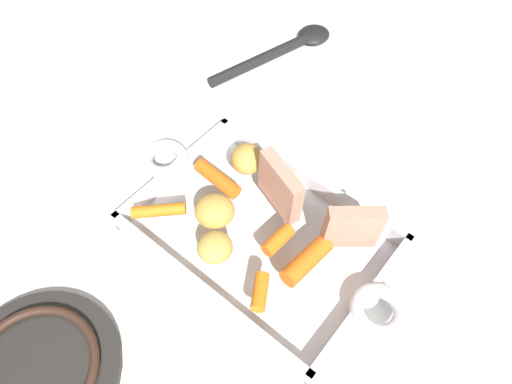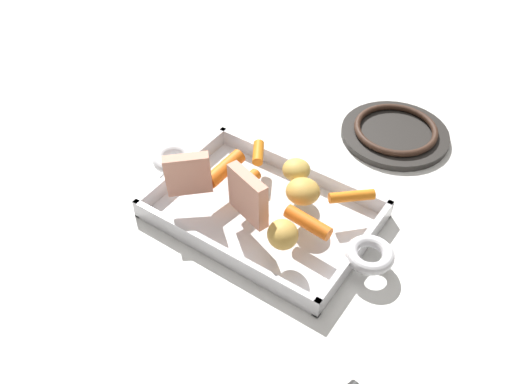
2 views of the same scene
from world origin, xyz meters
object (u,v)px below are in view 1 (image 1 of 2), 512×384
(roast_slice_thick, at_px, (283,188))
(baby_carrot_southeast, at_px, (306,261))
(potato_corner, at_px, (247,159))
(potato_golden_large, at_px, (215,211))
(baby_carrot_center_right, at_px, (159,210))
(roast_slice_outer, at_px, (352,227))
(baby_carrot_northeast, at_px, (217,178))
(stove_burner_rear, at_px, (35,371))
(baby_carrot_center_left, at_px, (260,292))
(serving_spoon, at_px, (286,48))
(baby_carrot_short, at_px, (278,240))
(potato_whole, at_px, (215,247))
(roasting_dish, at_px, (260,233))

(roast_slice_thick, height_order, baby_carrot_southeast, roast_slice_thick)
(potato_corner, distance_m, potato_golden_large, 0.09)
(potato_corner, bearing_deg, baby_carrot_center_right, 73.68)
(roast_slice_outer, height_order, baby_carrot_northeast, roast_slice_outer)
(stove_burner_rear, bearing_deg, potato_corner, -91.86)
(baby_carrot_northeast, bearing_deg, potato_golden_large, 129.05)
(baby_carrot_center_left, height_order, baby_carrot_center_right, baby_carrot_center_left)
(baby_carrot_northeast, xyz_separation_m, potato_golden_large, (-0.03, 0.04, 0.01))
(baby_carrot_center_right, bearing_deg, serving_spoon, -76.25)
(baby_carrot_northeast, xyz_separation_m, baby_carrot_short, (-0.12, 0.02, -0.00))
(potato_whole, bearing_deg, roasting_dish, -102.12)
(potato_golden_large, xyz_separation_m, stove_burner_rear, (0.03, 0.26, -0.04))
(baby_carrot_short, distance_m, baby_carrot_southeast, 0.04)
(baby_carrot_center_right, height_order, baby_carrot_short, baby_carrot_short)
(roast_slice_thick, height_order, potato_corner, roast_slice_thick)
(roasting_dish, bearing_deg, roast_slice_thick, -95.53)
(baby_carrot_southeast, bearing_deg, baby_carrot_short, -2.16)
(potato_whole, distance_m, stove_burner_rear, 0.24)
(roast_slice_outer, height_order, serving_spoon, roast_slice_outer)
(baby_carrot_southeast, distance_m, stove_burner_rear, 0.32)
(roasting_dish, height_order, baby_carrot_center_right, baby_carrot_center_right)
(potato_corner, bearing_deg, roast_slice_thick, 165.91)
(baby_carrot_northeast, height_order, baby_carrot_short, baby_carrot_northeast)
(potato_corner, bearing_deg, baby_carrot_short, 147.69)
(roasting_dish, relative_size, baby_carrot_southeast, 5.86)
(baby_carrot_center_left, bearing_deg, roast_slice_outer, -107.77)
(baby_carrot_center_left, bearing_deg, baby_carrot_short, -68.91)
(roasting_dish, bearing_deg, baby_carrot_northeast, -8.41)
(roast_slice_thick, relative_size, stove_burner_rear, 0.39)
(baby_carrot_northeast, relative_size, potato_golden_large, 1.41)
(baby_carrot_northeast, relative_size, potato_whole, 1.65)
(baby_carrot_southeast, bearing_deg, roast_slice_outer, -109.55)
(potato_whole, height_order, serving_spoon, potato_whole)
(roast_slice_outer, xyz_separation_m, potato_golden_large, (0.15, 0.08, -0.02))
(baby_carrot_center_right, xyz_separation_m, baby_carrot_southeast, (-0.18, -0.06, 0.00))
(baby_carrot_southeast, bearing_deg, roasting_dish, -7.89)
(baby_carrot_short, xyz_separation_m, stove_burner_rear, (0.12, 0.28, -0.04))
(roast_slice_outer, height_order, potato_corner, roast_slice_outer)
(baby_carrot_center_left, bearing_deg, potato_whole, -5.34)
(roast_slice_outer, relative_size, stove_burner_rear, 0.35)
(baby_carrot_short, height_order, baby_carrot_southeast, baby_carrot_southeast)
(potato_whole, bearing_deg, baby_carrot_southeast, -148.73)
(potato_golden_large, height_order, stove_burner_rear, potato_golden_large)
(roast_slice_outer, bearing_deg, stove_burner_rear, 62.00)
(roasting_dish, distance_m, stove_burner_rear, 0.30)
(baby_carrot_southeast, relative_size, potato_whole, 1.66)
(baby_carrot_northeast, relative_size, potato_corner, 1.51)
(roasting_dish, relative_size, serving_spoon, 1.66)
(baby_carrot_center_left, relative_size, potato_corner, 0.95)
(baby_carrot_center_left, bearing_deg, roast_slice_thick, -63.46)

